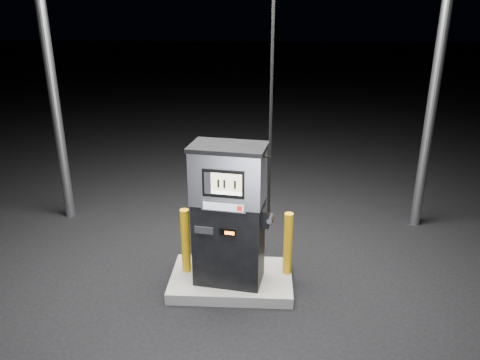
{
  "coord_description": "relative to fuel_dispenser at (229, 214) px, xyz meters",
  "views": [
    {
      "loc": [
        0.4,
        -5.34,
        3.56
      ],
      "look_at": [
        0.12,
        0.0,
        1.51
      ],
      "focal_mm": 35.0,
      "sensor_mm": 36.0,
      "label": 1
    }
  ],
  "objects": [
    {
      "name": "bollard_left",
      "position": [
        -0.59,
        0.19,
        -0.49
      ],
      "size": [
        0.14,
        0.14,
        0.9
      ],
      "primitive_type": "cylinder",
      "rotation": [
        0.0,
        0.0,
        0.18
      ],
      "color": "#D69B0B",
      "rests_on": "pump_island"
    },
    {
      "name": "bollard_right",
      "position": [
        0.76,
        0.21,
        -0.51
      ],
      "size": [
        0.15,
        0.15,
        0.87
      ],
      "primitive_type": "cylinder",
      "rotation": [
        0.0,
        0.0,
        0.42
      ],
      "color": "#D69B0B",
      "rests_on": "pump_island"
    },
    {
      "name": "pump_island",
      "position": [
        0.02,
        0.1,
        -1.02
      ],
      "size": [
        1.6,
        1.0,
        0.15
      ],
      "primitive_type": "cube",
      "color": "slate",
      "rests_on": "ground"
    },
    {
      "name": "fuel_dispenser",
      "position": [
        0.0,
        0.0,
        0.0
      ],
      "size": [
        1.05,
        0.68,
        3.81
      ],
      "rotation": [
        0.0,
        0.0,
        -0.16
      ],
      "color": "black",
      "rests_on": "pump_island"
    },
    {
      "name": "ground",
      "position": [
        0.02,
        0.1,
        -1.09
      ],
      "size": [
        80.0,
        80.0,
        0.0
      ],
      "primitive_type": "plane",
      "color": "black",
      "rests_on": "ground"
    }
  ]
}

